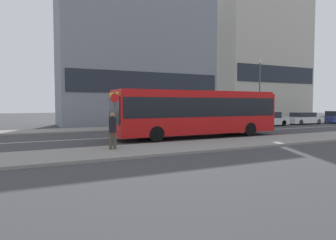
# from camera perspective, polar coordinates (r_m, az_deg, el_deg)

# --- Properties ---
(ground_plane) EXTENTS (120.00, 120.00, 0.00)m
(ground_plane) POSITION_cam_1_polar(r_m,az_deg,el_deg) (21.16, -4.75, -3.08)
(ground_plane) COLOR #3A3A3D
(sidewalk_near) EXTENTS (44.00, 3.50, 0.13)m
(sidewalk_near) POSITION_cam_1_polar(r_m,az_deg,el_deg) (15.56, 3.80, -5.09)
(sidewalk_near) COLOR gray
(sidewalk_near) RESTS_ON ground_plane
(sidewalk_far) EXTENTS (44.00, 3.50, 0.13)m
(sidewalk_far) POSITION_cam_1_polar(r_m,az_deg,el_deg) (27.04, -9.64, -1.62)
(sidewalk_far) COLOR gray
(sidewalk_far) RESTS_ON ground_plane
(lane_centerline) EXTENTS (41.80, 0.16, 0.01)m
(lane_centerline) POSITION_cam_1_polar(r_m,az_deg,el_deg) (21.16, -4.75, -3.07)
(lane_centerline) COLOR silver
(lane_centerline) RESTS_ON ground_plane
(apartment_block_left_tower) EXTENTS (17.38, 5.60, 16.32)m
(apartment_block_left_tower) POSITION_cam_1_polar(r_m,az_deg,el_deg) (34.55, -5.56, 12.90)
(apartment_block_left_tower) COLOR gray
(apartment_block_left_tower) RESTS_ON ground_plane
(apartment_block_right_tower) EXTENTS (13.95, 4.74, 22.35)m
(apartment_block_right_tower) POSITION_cam_1_polar(r_m,az_deg,el_deg) (44.66, 18.03, 14.46)
(apartment_block_right_tower) COLOR #B7B2A3
(apartment_block_right_tower) RESTS_ON ground_plane
(city_bus) EXTENTS (11.64, 2.63, 3.14)m
(city_bus) POSITION_cam_1_polar(r_m,az_deg,el_deg) (20.47, 5.59, 1.78)
(city_bus) COLOR red
(city_bus) RESTS_ON ground_plane
(parked_car_0) EXTENTS (4.20, 1.85, 1.44)m
(parked_car_0) POSITION_cam_1_polar(r_m,az_deg,el_deg) (32.27, 18.47, 0.11)
(parked_car_0) COLOR silver
(parked_car_0) RESTS_ON ground_plane
(parked_car_1) EXTENTS (4.60, 1.72, 1.30)m
(parked_car_1) POSITION_cam_1_polar(r_m,az_deg,el_deg) (36.49, 24.41, 0.25)
(parked_car_1) COLOR silver
(parked_car_1) RESTS_ON ground_plane
(pedestrian_near_stop) EXTENTS (0.34, 0.34, 1.74)m
(pedestrian_near_stop) POSITION_cam_1_polar(r_m,az_deg,el_deg) (14.38, -10.52, -1.58)
(pedestrian_near_stop) COLOR #4C4233
(pedestrian_near_stop) RESTS_ON sidewalk_near
(bus_stop_sign) EXTENTS (0.44, 0.12, 2.71)m
(bus_stop_sign) POSITION_cam_1_polar(r_m,az_deg,el_deg) (14.83, -10.11, 0.85)
(bus_stop_sign) COLOR #4C4C51
(bus_stop_sign) RESTS_ON sidewalk_near
(street_lamp) EXTENTS (0.36, 0.36, 6.91)m
(street_lamp) POSITION_cam_1_polar(r_m,az_deg,el_deg) (34.63, 17.07, 6.41)
(street_lamp) COLOR #4C4C51
(street_lamp) RESTS_ON sidewalk_far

